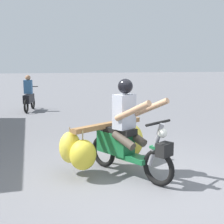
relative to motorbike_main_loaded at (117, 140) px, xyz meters
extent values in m
plane|color=slate|center=(0.29, -0.88, -0.51)|extent=(120.00, 120.00, 0.00)
torus|color=black|center=(0.40, -0.86, -0.23)|extent=(0.34, 0.53, 0.56)
torus|color=black|center=(-0.19, 0.19, -0.23)|extent=(0.34, 0.53, 0.56)
cube|color=#196638|center=(0.15, -0.42, -0.19)|extent=(0.48, 0.61, 0.08)
cube|color=#196638|center=(-0.04, -0.08, -0.01)|extent=(0.56, 0.70, 0.36)
cube|color=black|center=(0.00, -0.15, 0.21)|extent=(0.52, 0.65, 0.10)
cylinder|color=gray|center=(0.37, -0.81, 0.11)|extent=(0.20, 0.28, 0.69)
cylinder|color=black|center=(0.39, -0.84, 0.45)|extent=(0.51, 0.31, 0.04)
sphere|color=silver|center=(0.43, -0.91, 0.31)|extent=(0.14, 0.14, 0.14)
cube|color=black|center=(0.45, -0.95, 0.07)|extent=(0.29, 0.26, 0.20)
cube|color=#196638|center=(0.40, -0.86, 0.07)|extent=(0.22, 0.29, 0.04)
cube|color=olive|center=(-0.12, 0.06, 0.27)|extent=(1.36, 0.82, 0.08)
cube|color=olive|center=(-0.20, 0.21, 0.24)|extent=(1.22, 0.73, 0.06)
ellipsoid|color=gold|center=(-0.64, -0.33, -0.11)|extent=(0.55, 0.52, 0.48)
cylinder|color=#998459|center=(-0.64, -0.33, 0.19)|extent=(0.02, 0.02, 0.17)
ellipsoid|color=yellow|center=(-0.80, -0.01, -0.06)|extent=(0.50, 0.49, 0.52)
cylinder|color=#998459|center=(-0.80, -0.01, 0.22)|extent=(0.02, 0.02, 0.11)
ellipsoid|color=yellow|center=(0.45, 0.48, -0.16)|extent=(0.64, 0.64, 0.64)
cylinder|color=#998459|center=(0.45, 0.48, 0.20)|extent=(0.02, 0.02, 0.15)
ellipsoid|color=yellow|center=(0.34, 0.33, -0.06)|extent=(0.55, 0.53, 0.53)
cylinder|color=#998459|center=(0.34, 0.33, 0.22)|extent=(0.02, 0.02, 0.10)
cube|color=#B2B7C6|center=(0.06, -0.25, 0.54)|extent=(0.40, 0.36, 0.56)
sphere|color=black|center=(0.06, -0.27, 0.95)|extent=(0.24, 0.24, 0.24)
cylinder|color=tan|center=(0.39, -0.45, 0.60)|extent=(0.47, 0.65, 0.39)
cylinder|color=tan|center=(0.05, -0.64, 0.60)|extent=(0.39, 0.69, 0.39)
cylinder|color=#4C4238|center=(0.24, -0.29, 0.11)|extent=(0.33, 0.45, 0.27)
cylinder|color=#4C4238|center=(-0.01, -0.42, 0.11)|extent=(0.33, 0.45, 0.27)
torus|color=black|center=(-1.29, 7.76, -0.25)|extent=(0.20, 0.52, 0.52)
torus|color=black|center=(-1.54, 6.69, -0.25)|extent=(0.20, 0.52, 0.52)
cube|color=black|center=(-1.44, 7.13, -0.01)|extent=(0.44, 0.93, 0.32)
cylinder|color=black|center=(-1.30, 7.71, 0.41)|extent=(0.49, 0.15, 0.04)
cube|color=#386699|center=(-1.44, 7.11, 0.44)|extent=(0.34, 0.26, 0.52)
sphere|color=#9E7051|center=(-1.44, 7.13, 0.79)|extent=(0.20, 0.20, 0.20)
camera|label=1|loc=(-1.41, -4.78, 1.29)|focal=47.85mm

